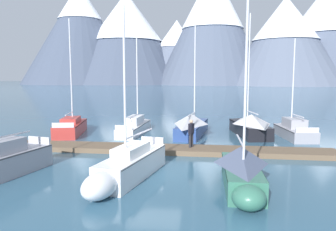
{
  "coord_description": "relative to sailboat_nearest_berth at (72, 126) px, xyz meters",
  "views": [
    {
      "loc": [
        2.21,
        -15.38,
        4.54
      ],
      "look_at": [
        0.0,
        6.0,
        2.0
      ],
      "focal_mm": 34.79,
      "sensor_mm": 36.0,
      "label": 1
    }
  ],
  "objects": [
    {
      "name": "ground_plane",
      "position": [
        8.27,
        -9.91,
        -0.58
      ],
      "size": [
        700.0,
        700.0,
        0.0
      ],
      "primitive_type": "plane",
      "color": "#335B75"
    },
    {
      "name": "sailboat_end_of_dock",
      "position": [
        14.2,
        0.71,
        0.23
      ],
      "size": [
        2.85,
        7.17,
        9.45
      ],
      "color": "black",
      "rests_on": "ground"
    },
    {
      "name": "sailboat_last_slip",
      "position": [
        17.38,
        -0.0,
        -0.02
      ],
      "size": [
        2.18,
        5.85,
        7.41
      ],
      "color": "#93939E",
      "rests_on": "ground"
    },
    {
      "name": "sailboat_mid_dock_starboard",
      "position": [
        7.26,
        -11.65,
        0.06
      ],
      "size": [
        2.64,
        6.51,
        7.49
      ],
      "color": "white",
      "rests_on": "ground"
    },
    {
      "name": "sailboat_mid_dock_port",
      "position": [
        5.09,
        0.96,
        -0.04
      ],
      "size": [
        1.74,
        7.6,
        8.31
      ],
      "color": "silver",
      "rests_on": "ground"
    },
    {
      "name": "dock",
      "position": [
        8.27,
        -5.91,
        -0.43
      ],
      "size": [
        20.33,
        2.67,
        0.3
      ],
      "color": "brown",
      "rests_on": "ground"
    },
    {
      "name": "sailboat_far_berth",
      "position": [
        9.79,
        0.33,
        0.25
      ],
      "size": [
        2.69,
        7.58,
        8.71
      ],
      "color": "navy",
      "rests_on": "ground"
    },
    {
      "name": "person_on_dock",
      "position": [
        9.88,
        -5.8,
        0.68
      ],
      "size": [
        0.37,
        0.54,
        1.69
      ],
      "color": "#232328",
      "rests_on": "dock"
    },
    {
      "name": "mountain_west_summit",
      "position": [
        -69.89,
        187.77,
        33.06
      ],
      "size": [
        77.15,
        77.15,
        65.31
      ],
      "color": "#424C60",
      "rests_on": "ground"
    },
    {
      "name": "mountain_central_massif",
      "position": [
        -39.41,
        190.76,
        31.26
      ],
      "size": [
        84.28,
        84.28,
        59.72
      ],
      "color": "#424C60",
      "rests_on": "ground"
    },
    {
      "name": "mountain_east_summit",
      "position": [
        16.42,
        176.69,
        36.1
      ],
      "size": [
        68.14,
        68.14,
        68.97
      ],
      "color": "#4C566B",
      "rests_on": "ground"
    },
    {
      "name": "sailboat_outer_slip",
      "position": [
        12.16,
        -12.03,
        0.21
      ],
      "size": [
        1.69,
        5.42,
        7.95
      ],
      "color": "#336B56",
      "rests_on": "ground"
    },
    {
      "name": "mountain_shoulder_ridge",
      "position": [
        -6.16,
        191.45,
        21.05
      ],
      "size": [
        56.88,
        56.88,
        41.44
      ],
      "color": "slate",
      "rests_on": "ground"
    },
    {
      "name": "mountain_rear_spur",
      "position": [
        56.44,
        165.9,
        25.37
      ],
      "size": [
        70.26,
        70.26,
        48.99
      ],
      "color": "slate",
      "rests_on": "ground"
    },
    {
      "name": "mountain_north_horn",
      "position": [
        86.36,
        181.79,
        32.71
      ],
      "size": [
        87.1,
        87.1,
        62.47
      ],
      "color": "#4C566B",
      "rests_on": "ground"
    },
    {
      "name": "sailboat_nearest_berth",
      "position": [
        0.0,
        0.0,
        0.0
      ],
      "size": [
        2.81,
        6.81,
        9.15
      ],
      "color": "#B2332D",
      "rests_on": "ground"
    }
  ]
}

